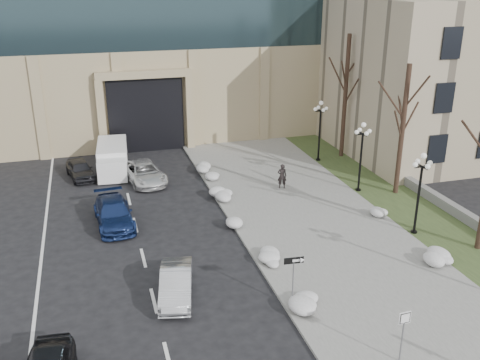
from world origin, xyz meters
The scene contains 26 objects.
sidewalk centered at (3.50, 14.00, 0.06)m, with size 9.00×40.00×0.12m, color gray.
curb centered at (-1.00, 14.00, 0.07)m, with size 0.30×40.00×0.14m, color gray.
grass_strip centered at (10.00, 14.00, 0.05)m, with size 4.00×40.00×0.10m, color #324321.
stone_wall centered at (12.00, 16.00, 0.35)m, with size 0.50×30.00×0.70m, color slate.
classical_building centered at (22.00, 27.98, 6.00)m, with size 22.00×18.12×12.00m.
car_b centered at (-5.47, 10.06, 0.65)m, with size 1.38×3.96×1.31m, color #B1B5B9.
car_c centered at (-7.63, 18.43, 0.71)m, with size 2.00×4.91×1.42m, color navy.
car_d centered at (-5.17, 24.80, 0.68)m, with size 2.26×4.91×1.36m, color silver.
car_e centered at (-9.41, 26.86, 0.65)m, with size 1.53×3.80×1.30m, color #28292D.
pedestrian centered at (3.55, 20.79, 0.96)m, with size 0.62×0.41×1.69m, color black.
box_truck centered at (-7.07, 27.80, 0.92)m, with size 2.52×6.13×1.90m.
one_way_sign centered at (-0.62, 7.86, 2.00)m, with size 0.90×0.25×2.42m.
keep_sign centered at (1.70, 3.34, 1.66)m, with size 0.49×0.08×2.26m.
snow_clump_c centered at (-0.53, 7.41, 0.30)m, with size 1.10×1.60×0.36m, color silver.
snow_clump_d centered at (-0.49, 11.59, 0.30)m, with size 1.10×1.60×0.36m, color silver.
snow_clump_e centered at (-0.87, 16.28, 0.30)m, with size 1.10×1.60×0.36m, color silver.
snow_clump_f centered at (-0.68, 20.30, 0.30)m, with size 1.10×1.60×0.36m, color silver.
snow_clump_g centered at (-0.77, 25.56, 0.30)m, with size 1.10×1.60×0.36m, color silver.
snow_clump_i centered at (7.41, 9.17, 0.30)m, with size 1.10×1.60×0.36m, color silver.
snow_clump_j centered at (7.63, 14.55, 0.30)m, with size 1.10×1.60×0.36m, color silver.
snow_clump_k centered at (-0.29, 23.64, 0.30)m, with size 1.10×1.60×0.36m, color silver.
lamppost_b centered at (8.30, 12.50, 3.07)m, with size 1.18×1.18×4.76m.
lamppost_c centered at (8.30, 19.00, 3.07)m, with size 1.18×1.18×4.76m.
lamppost_d centered at (8.30, 25.50, 3.07)m, with size 1.18×1.18×4.76m.
tree_mid centered at (10.50, 18.00, 5.50)m, with size 3.20×3.20×8.50m.
tree_far centered at (10.50, 26.00, 6.15)m, with size 3.20×3.20×9.50m.
Camera 1 is at (-8.46, -10.45, 13.49)m, focal length 40.00 mm.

